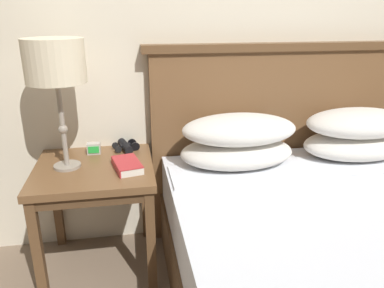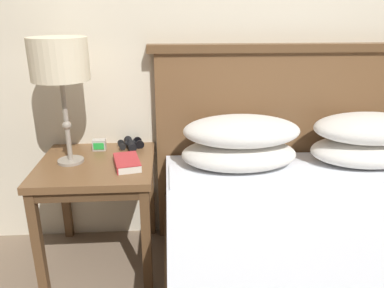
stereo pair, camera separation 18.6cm
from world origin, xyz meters
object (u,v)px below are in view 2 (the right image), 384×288
table_lamp (59,62)px  alarm_clock (99,145)px  book_on_nightstand (127,162)px  bed (341,263)px  nightstand (98,175)px  binoculars_pair (131,144)px

table_lamp → alarm_clock: 0.51m
book_on_nightstand → bed: bearing=-26.7°
nightstand → binoculars_pair: 0.27m
bed → table_lamp: bearing=156.2°
nightstand → binoculars_pair: bearing=50.7°
table_lamp → binoculars_pair: table_lamp is taller
nightstand → alarm_clock: 0.20m
book_on_nightstand → binoculars_pair: 0.27m
bed → binoculars_pair: bearing=141.8°
bed → binoculars_pair: 1.22m
nightstand → bed: bed is taller
nightstand → table_lamp: table_lamp is taller
table_lamp → alarm_clock: table_lamp is taller
nightstand → alarm_clock: (-0.01, 0.16, 0.11)m
nightstand → table_lamp: bearing=-179.7°
bed → book_on_nightstand: size_ratio=7.93×
nightstand → bed: (1.09, -0.54, -0.19)m
book_on_nightstand → binoculars_pair: (-0.00, 0.27, 0.00)m
nightstand → book_on_nightstand: bearing=-23.9°
bed → book_on_nightstand: (-0.92, 0.46, 0.29)m
bed → binoculars_pair: size_ratio=10.87×
bed → alarm_clock: bed is taller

